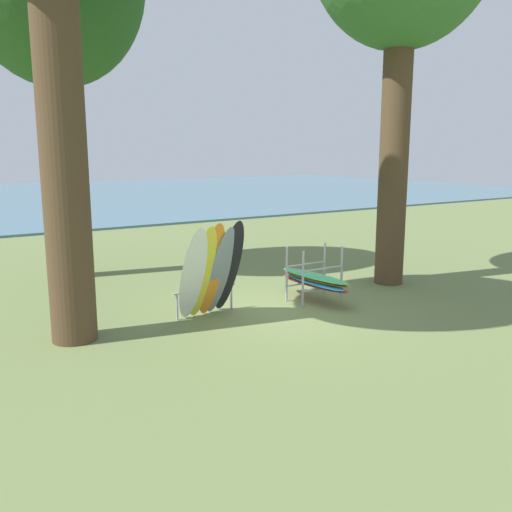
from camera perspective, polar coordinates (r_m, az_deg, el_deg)
name	(u,v)px	position (r m, az deg, el deg)	size (l,w,h in m)	color
ground_plane	(281,309)	(11.99, 2.60, -5.47)	(80.00, 80.00, 0.00)	olive
lake_water	(14,199)	(41.89, -23.64, 5.40)	(80.00, 36.00, 0.10)	#477084
leaning_board_pile	(211,271)	(11.15, -4.61, -1.58)	(1.49, 0.99, 2.02)	white
board_storage_rack	(314,279)	(12.57, 6.04, -2.41)	(1.15, 2.13, 1.25)	#9EA0A5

